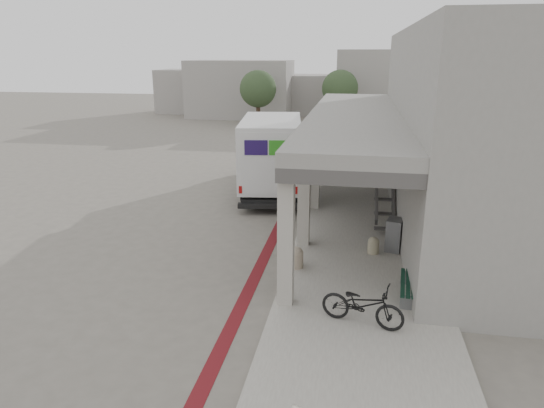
% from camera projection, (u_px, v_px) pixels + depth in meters
% --- Properties ---
extents(ground, '(120.00, 120.00, 0.00)m').
position_uv_depth(ground, '(238.00, 248.00, 15.91)').
color(ground, '#676158').
rests_on(ground, ground).
extents(bike_lane_stripe, '(0.35, 40.00, 0.01)m').
position_uv_depth(bike_lane_stripe, '(278.00, 229.00, 17.63)').
color(bike_lane_stripe, maroon).
rests_on(bike_lane_stripe, ground).
extents(sidewalk, '(4.40, 28.00, 0.12)m').
position_uv_depth(sidewalk, '(361.00, 255.00, 15.24)').
color(sidewalk, gray).
rests_on(sidewalk, ground).
extents(transit_building, '(7.60, 17.00, 7.00)m').
position_uv_depth(transit_building, '(443.00, 130.00, 18.01)').
color(transit_building, gray).
rests_on(transit_building, ground).
extents(distant_backdrop, '(28.00, 10.00, 6.50)m').
position_uv_depth(distant_backdrop, '(294.00, 89.00, 49.33)').
color(distant_backdrop, gray).
rests_on(distant_backdrop, ground).
extents(tree_left, '(3.20, 3.20, 4.80)m').
position_uv_depth(tree_left, '(258.00, 89.00, 42.13)').
color(tree_left, '#38281C').
rests_on(tree_left, ground).
extents(tree_mid, '(3.20, 3.20, 4.80)m').
position_uv_depth(tree_mid, '(340.00, 88.00, 42.86)').
color(tree_mid, '#38281C').
rests_on(tree_mid, ground).
extents(tree_right, '(3.20, 3.20, 4.80)m').
position_uv_depth(tree_right, '(436.00, 90.00, 40.60)').
color(tree_right, '#38281C').
rests_on(tree_right, ground).
extents(fedex_truck, '(3.48, 8.25, 3.41)m').
position_uv_depth(fedex_truck, '(272.00, 151.00, 22.34)').
color(fedex_truck, black).
rests_on(fedex_truck, ground).
extents(bench, '(0.51, 1.71, 0.40)m').
position_uv_depth(bench, '(408.00, 286.00, 12.45)').
color(bench, slate).
rests_on(bench, sidewalk).
extents(bollard_near, '(0.36, 0.36, 0.53)m').
position_uv_depth(bollard_near, '(373.00, 245.00, 15.17)').
color(bollard_near, gray).
rests_on(bollard_near, sidewalk).
extents(bollard_far, '(0.42, 0.42, 0.64)m').
position_uv_depth(bollard_far, '(296.00, 257.00, 14.14)').
color(bollard_far, gray).
rests_on(bollard_far, sidewalk).
extents(utility_cabinet, '(0.60, 0.72, 1.04)m').
position_uv_depth(utility_cabinet, '(394.00, 235.00, 15.33)').
color(utility_cabinet, slate).
rests_on(utility_cabinet, sidewalk).
extents(bicycle_black, '(2.04, 1.17, 1.02)m').
position_uv_depth(bicycle_black, '(363.00, 304.00, 11.09)').
color(bicycle_black, black).
rests_on(bicycle_black, sidewalk).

